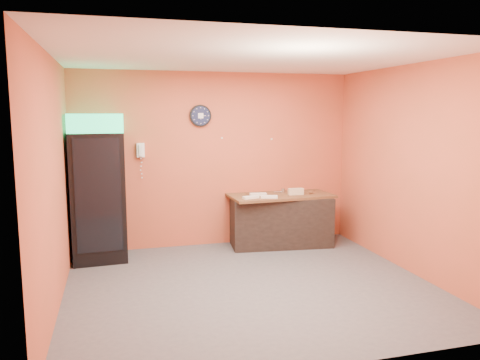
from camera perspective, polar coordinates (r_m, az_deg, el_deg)
name	(u,v)px	position (r m, az deg, el deg)	size (l,w,h in m)	color
floor	(251,286)	(6.03, 1.30, -12.75)	(4.50, 4.50, 0.00)	#47474C
back_wall	(216,160)	(7.60, -2.95, 2.49)	(4.50, 0.02, 2.80)	#CB5539
left_wall	(53,183)	(5.49, -21.80, -0.31)	(0.02, 4.00, 2.80)	#CB5539
right_wall	(412,170)	(6.67, 20.20, 1.20)	(0.02, 4.00, 2.80)	#CB5539
ceiling	(251,57)	(5.67, 1.40, 14.73)	(4.50, 4.00, 0.02)	white
beverage_cooler	(97,190)	(7.09, -17.02, -1.16)	(0.79, 0.80, 2.14)	black
prep_counter	(280,221)	(7.71, 4.94, -4.99)	(1.60, 0.71, 0.80)	black
wall_clock	(200,116)	(7.49, -4.85, 7.82)	(0.35, 0.06, 0.35)	black
wall_phone	(141,150)	(7.38, -12.03, 3.57)	(0.12, 0.10, 0.22)	white
butcher_paper	(281,196)	(7.62, 4.98, -1.90)	(1.66, 0.80, 0.04)	brown
sub_roll_stack	(296,192)	(7.60, 6.82, -1.41)	(0.25, 0.09, 0.10)	beige
wrapped_sandwich_left	(251,197)	(7.23, 1.32, -2.12)	(0.25, 0.10, 0.04)	white
wrapped_sandwich_mid	(269,197)	(7.28, 3.56, -2.05)	(0.26, 0.10, 0.04)	white
wrapped_sandwich_right	(258,194)	(7.49, 2.22, -1.75)	(0.27, 0.10, 0.04)	white
kitchen_tool	(283,190)	(7.80, 5.28, -1.28)	(0.07, 0.07, 0.07)	silver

